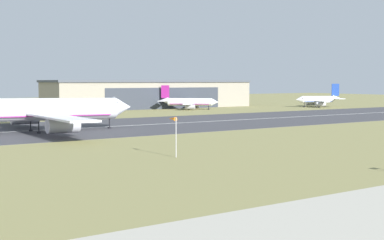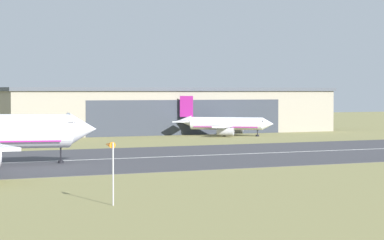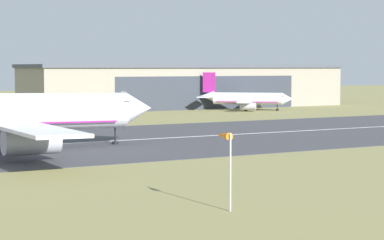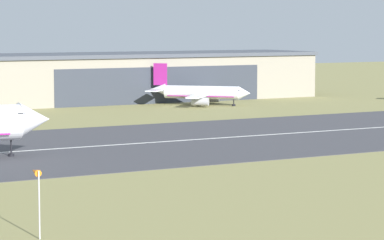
# 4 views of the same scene
# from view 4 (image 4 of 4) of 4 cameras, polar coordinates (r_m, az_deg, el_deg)

# --- Properties ---
(runway_strip) EXTENTS (372.40, 49.84, 0.06)m
(runway_strip) POSITION_cam_4_polar(r_m,az_deg,el_deg) (143.15, -3.06, -1.46)
(runway_strip) COLOR #3D3D42
(runway_strip) RESTS_ON ground_plane
(runway_centreline) EXTENTS (335.16, 0.70, 0.01)m
(runway_centreline) POSITION_cam_4_polar(r_m,az_deg,el_deg) (143.14, -3.06, -1.45)
(runway_centreline) COLOR silver
(runway_centreline) RESTS_ON runway_strip
(hangar_building) EXTENTS (90.68, 24.50, 11.78)m
(hangar_building) POSITION_cam_4_polar(r_m,az_deg,el_deg) (227.58, -3.23, 2.75)
(hangar_building) COLOR gray
(hangar_building) RESTS_ON ground_plane
(airplane_parked_west) EXTENTS (22.38, 21.62, 9.70)m
(airplane_parked_west) POSITION_cam_4_polar(r_m,az_deg,el_deg) (211.62, 0.52, 1.72)
(airplane_parked_west) COLOR silver
(airplane_parked_west) RESTS_ON ground_plane
(windsock_pole) EXTENTS (0.76, 2.40, 6.04)m
(windsock_pole) POSITION_cam_4_polar(r_m,az_deg,el_deg) (80.31, -9.78, -3.48)
(windsock_pole) COLOR #B7B7BC
(windsock_pole) RESTS_ON ground_plane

